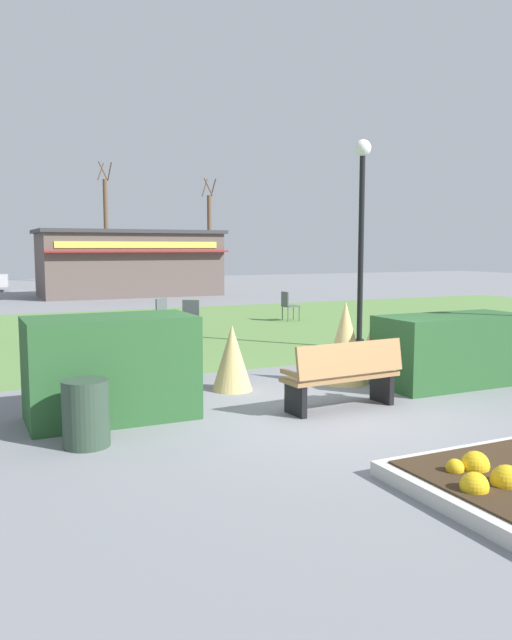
{
  "coord_description": "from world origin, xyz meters",
  "views": [
    {
      "loc": [
        -4.42,
        -7.02,
        2.2
      ],
      "look_at": [
        0.11,
        2.54,
        0.99
      ],
      "focal_mm": 35.53,
      "sensor_mm": 36.0,
      "label": 1
    }
  ],
  "objects_px": {
    "tree_center_bg": "(106,229)",
    "cafe_chair_center": "(288,304)",
    "trash_bin": "(86,413)",
    "food_kiosk": "(130,263)",
    "cafe_chair_west": "(190,315)",
    "tree_left_bg": "(209,237)",
    "park_bench": "(344,375)",
    "cafe_chair_east": "(158,312)",
    "lamppost_mid": "(361,219)"
  },
  "relations": [
    {
      "from": "tree_center_bg",
      "to": "cafe_chair_center",
      "type": "bearing_deg",
      "value": -89.21
    },
    {
      "from": "trash_bin",
      "to": "food_kiosk",
      "type": "relative_size",
      "value": 0.09
    },
    {
      "from": "cafe_chair_west",
      "to": "tree_left_bg",
      "type": "distance_m",
      "value": 25.09
    },
    {
      "from": "cafe_chair_west",
      "to": "park_bench",
      "type": "bearing_deg",
      "value": -94.16
    },
    {
      "from": "park_bench",
      "to": "tree_left_bg",
      "type": "height_order",
      "value": "tree_left_bg"
    },
    {
      "from": "cafe_chair_west",
      "to": "cafe_chair_east",
      "type": "distance_m",
      "value": 1.1
    },
    {
      "from": "park_bench",
      "to": "cafe_chair_west",
      "type": "relative_size",
      "value": 1.94
    },
    {
      "from": "trash_bin",
      "to": "cafe_chair_center",
      "type": "distance_m",
      "value": 12.51
    },
    {
      "from": "food_kiosk",
      "to": "cafe_chair_east",
      "type": "bearing_deg",
      "value": -101.06
    },
    {
      "from": "cafe_chair_east",
      "to": "tree_center_bg",
      "type": "height_order",
      "value": "tree_center_bg"
    },
    {
      "from": "park_bench",
      "to": "tree_center_bg",
      "type": "height_order",
      "value": "tree_center_bg"
    },
    {
      "from": "cafe_chair_center",
      "to": "tree_center_bg",
      "type": "bearing_deg",
      "value": 90.79
    },
    {
      "from": "food_kiosk",
      "to": "tree_left_bg",
      "type": "relative_size",
      "value": 1.26
    },
    {
      "from": "food_kiosk",
      "to": "tree_left_bg",
      "type": "xyz_separation_m",
      "value": [
        7.5,
        9.18,
        1.41
      ]
    },
    {
      "from": "lamppost_mid",
      "to": "food_kiosk",
      "type": "distance_m",
      "value": 17.54
    },
    {
      "from": "park_bench",
      "to": "cafe_chair_west",
      "type": "bearing_deg",
      "value": 85.84
    },
    {
      "from": "food_kiosk",
      "to": "cafe_chair_east",
      "type": "relative_size",
      "value": 9.29
    },
    {
      "from": "trash_bin",
      "to": "tree_center_bg",
      "type": "height_order",
      "value": "tree_center_bg"
    },
    {
      "from": "trash_bin",
      "to": "cafe_chair_center",
      "type": "relative_size",
      "value": 0.84
    },
    {
      "from": "trash_bin",
      "to": "cafe_chair_west",
      "type": "bearing_deg",
      "value": 63.31
    },
    {
      "from": "cafe_chair_east",
      "to": "tree_left_bg",
      "type": "relative_size",
      "value": 0.14
    },
    {
      "from": "lamppost_mid",
      "to": "trash_bin",
      "type": "distance_m",
      "value": 8.45
    },
    {
      "from": "lamppost_mid",
      "to": "trash_bin",
      "type": "xyz_separation_m",
      "value": [
        -6.73,
        -4.49,
        -2.44
      ]
    },
    {
      "from": "tree_left_bg",
      "to": "cafe_chair_west",
      "type": "bearing_deg",
      "value": -112.35
    },
    {
      "from": "cafe_chair_west",
      "to": "tree_center_bg",
      "type": "xyz_separation_m",
      "value": [
        3.42,
        25.43,
        2.87
      ]
    },
    {
      "from": "cafe_chair_east",
      "to": "trash_bin",
      "type": "bearing_deg",
      "value": -111.3
    },
    {
      "from": "park_bench",
      "to": "cafe_chair_east",
      "type": "bearing_deg",
      "value": 89.73
    },
    {
      "from": "lamppost_mid",
      "to": "food_kiosk",
      "type": "xyz_separation_m",
      "value": [
        -0.69,
        17.48,
        -1.3
      ]
    },
    {
      "from": "lamppost_mid",
      "to": "cafe_chair_center",
      "type": "bearing_deg",
      "value": 78.6
    },
    {
      "from": "food_kiosk",
      "to": "cafe_chair_east",
      "type": "xyz_separation_m",
      "value": [
        -2.53,
        -12.95,
        -0.99
      ]
    },
    {
      "from": "cafe_chair_west",
      "to": "tree_center_bg",
      "type": "relative_size",
      "value": 0.12
    },
    {
      "from": "food_kiosk",
      "to": "cafe_chair_west",
      "type": "height_order",
      "value": "food_kiosk"
    },
    {
      "from": "trash_bin",
      "to": "tree_left_bg",
      "type": "height_order",
      "value": "tree_left_bg"
    },
    {
      "from": "cafe_chair_east",
      "to": "tree_center_bg",
      "type": "relative_size",
      "value": 0.12
    },
    {
      "from": "cafe_chair_center",
      "to": "lamppost_mid",
      "type": "bearing_deg",
      "value": -101.4
    },
    {
      "from": "food_kiosk",
      "to": "cafe_chair_center",
      "type": "distance_m",
      "value": 12.35
    },
    {
      "from": "cafe_chair_west",
      "to": "tree_center_bg",
      "type": "height_order",
      "value": "tree_center_bg"
    },
    {
      "from": "tree_center_bg",
      "to": "park_bench",
      "type": "bearing_deg",
      "value": -96.84
    },
    {
      "from": "cafe_chair_west",
      "to": "cafe_chair_center",
      "type": "height_order",
      "value": "same"
    },
    {
      "from": "tree_left_bg",
      "to": "tree_center_bg",
      "type": "xyz_separation_m",
      "value": [
        -6.08,
        2.34,
        0.48
      ]
    },
    {
      "from": "park_bench",
      "to": "cafe_chair_center",
      "type": "xyz_separation_m",
      "value": [
        4.32,
        9.65,
        0.05
      ]
    },
    {
      "from": "trash_bin",
      "to": "tree_center_bg",
      "type": "distance_m",
      "value": 34.45
    },
    {
      "from": "park_bench",
      "to": "cafe_chair_east",
      "type": "distance_m",
      "value": 8.88
    },
    {
      "from": "food_kiosk",
      "to": "cafe_chair_east",
      "type": "height_order",
      "value": "food_kiosk"
    },
    {
      "from": "park_bench",
      "to": "cafe_chair_center",
      "type": "bearing_deg",
      "value": 65.85
    },
    {
      "from": "park_bench",
      "to": "lamppost_mid",
      "type": "height_order",
      "value": "lamppost_mid"
    },
    {
      "from": "trash_bin",
      "to": "cafe_chair_center",
      "type": "height_order",
      "value": "cafe_chair_center"
    },
    {
      "from": "lamppost_mid",
      "to": "tree_left_bg",
      "type": "bearing_deg",
      "value": 75.66
    },
    {
      "from": "park_bench",
      "to": "trash_bin",
      "type": "xyz_separation_m",
      "value": [
        -3.47,
        -0.13,
        -0.11
      ]
    },
    {
      "from": "cafe_chair_center",
      "to": "tree_center_bg",
      "type": "xyz_separation_m",
      "value": [
        -0.33,
        23.71,
        2.87
      ]
    }
  ]
}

